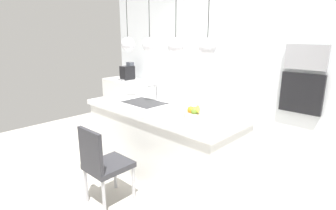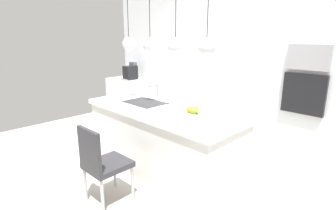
% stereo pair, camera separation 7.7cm
% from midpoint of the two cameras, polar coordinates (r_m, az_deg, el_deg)
% --- Properties ---
extents(floor, '(6.60, 6.60, 0.00)m').
position_cam_midpoint_polar(floor, '(3.77, -1.73, -14.10)').
color(floor, '#BCB7AD').
rests_on(floor, ground).
extents(back_wall, '(6.00, 0.10, 2.60)m').
position_cam_midpoint_polar(back_wall, '(4.63, 13.02, 7.97)').
color(back_wall, white).
rests_on(back_wall, ground).
extents(kitchen_island, '(2.16, 0.91, 0.92)m').
position_cam_midpoint_polar(kitchen_island, '(3.57, -1.79, -7.60)').
color(kitchen_island, white).
rests_on(kitchen_island, ground).
extents(sink_basin, '(0.56, 0.40, 0.02)m').
position_cam_midpoint_polar(sink_basin, '(3.68, -5.75, 0.45)').
color(sink_basin, '#2D2D30').
rests_on(sink_basin, kitchen_island).
extents(faucet, '(0.02, 0.17, 0.22)m').
position_cam_midpoint_polar(faucet, '(3.78, -3.35, 3.19)').
color(faucet, silver).
rests_on(faucet, kitchen_island).
extents(fruit_bowl, '(0.26, 0.26, 0.15)m').
position_cam_midpoint_polar(fruit_bowl, '(3.00, 4.92, -1.78)').
color(fruit_bowl, beige).
rests_on(fruit_bowl, kitchen_island).
extents(side_counter, '(1.10, 0.60, 0.86)m').
position_cam_midpoint_polar(side_counter, '(6.12, -8.95, 1.47)').
color(side_counter, white).
rests_on(side_counter, ground).
extents(coffee_machine, '(0.20, 0.35, 0.38)m').
position_cam_midpoint_polar(coffee_machine, '(6.00, -9.05, 6.94)').
color(coffee_machine, black).
rests_on(coffee_machine, side_counter).
extents(microwave, '(0.54, 0.08, 0.34)m').
position_cam_midpoint_polar(microwave, '(4.07, 27.06, 9.17)').
color(microwave, '#9E9EA3').
rests_on(microwave, back_wall).
extents(oven, '(0.56, 0.08, 0.56)m').
position_cam_midpoint_polar(oven, '(4.13, 26.25, 2.29)').
color(oven, black).
rests_on(oven, back_wall).
extents(chair_near, '(0.41, 0.46, 0.90)m').
position_cam_midpoint_polar(chair_near, '(3.01, -14.49, -11.87)').
color(chair_near, '#333338').
rests_on(chair_near, ground).
extents(pendant_light_left, '(0.19, 0.19, 0.79)m').
position_cam_midpoint_polar(pendant_light_left, '(3.81, -9.20, 12.82)').
color(pendant_light_left, silver).
extents(pendant_light_center_left, '(0.19, 0.19, 0.79)m').
position_cam_midpoint_polar(pendant_light_center_left, '(3.46, -4.61, 12.78)').
color(pendant_light_center_left, silver).
extents(pendant_light_center_right, '(0.19, 0.19, 0.79)m').
position_cam_midpoint_polar(pendant_light_center_right, '(3.14, 0.95, 12.62)').
color(pendant_light_center_right, silver).
extents(pendant_light_right, '(0.19, 0.19, 0.79)m').
position_cam_midpoint_polar(pendant_light_right, '(2.86, 7.67, 12.28)').
color(pendant_light_right, silver).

